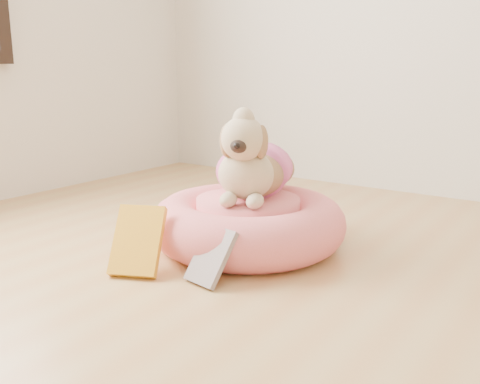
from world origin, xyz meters
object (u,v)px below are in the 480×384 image
Objects in this scene: pet_bed at (248,223)px; dog at (252,151)px; book_white at (211,256)px; book_yellow at (138,241)px.

pet_bed is 1.54× the size of dog.
pet_bed reaches higher than book_white.
book_yellow is at bearing -130.70° from dog.
book_yellow is (-0.15, -0.41, -0.24)m from dog.
dog is 2.47× the size of book_white.
book_yellow is at bearing -155.45° from book_white.
pet_bed is at bearing 114.67° from book_white.
dog reaches higher than book_yellow.
dog is 0.50m from book_yellow.
dog reaches higher than pet_bed.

